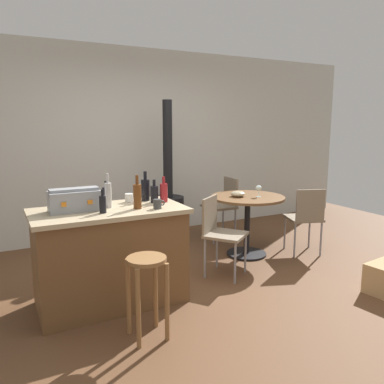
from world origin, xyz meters
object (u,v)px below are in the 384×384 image
at_px(bottle_5, 154,194).
at_px(folding_chair_far, 306,216).
at_px(dining_table, 247,210).
at_px(toolbox, 75,200).
at_px(bottle_6, 108,194).
at_px(cup_1, 158,204).
at_px(kitchen_island, 110,256).
at_px(bottle_2, 103,204).
at_px(folding_chair_left, 223,203).
at_px(wine_glass, 259,188).
at_px(folding_chair_near, 220,230).
at_px(serving_bowl, 238,194).
at_px(cup_0, 129,198).
at_px(bottle_1, 106,195).
at_px(bottle_4, 137,196).
at_px(bottle_0, 145,189).
at_px(wooden_stool, 147,281).
at_px(bottle_3, 164,192).
at_px(wood_stove, 168,207).

bearing_deg(bottle_5, folding_chair_far, 3.32).
bearing_deg(dining_table, toolbox, -167.76).
height_order(bottle_6, cup_1, bottle_6).
relative_size(kitchen_island, bottle_2, 6.59).
bearing_deg(folding_chair_left, wine_glass, -90.60).
bearing_deg(folding_chair_near, wine_glass, 22.16).
relative_size(bottle_6, serving_bowl, 1.73).
bearing_deg(cup_0, folding_chair_far, -0.19).
relative_size(bottle_1, wine_glass, 1.52).
distance_m(folding_chair_far, cup_1, 2.23).
distance_m(kitchen_island, bottle_4, 0.61).
bearing_deg(toolbox, folding_chair_far, 3.05).
distance_m(folding_chair_left, bottle_1, 2.23).
height_order(toolbox, bottle_5, bottle_5).
bearing_deg(bottle_0, folding_chair_near, -5.78).
relative_size(bottle_0, bottle_5, 1.31).
bearing_deg(bottle_4, folding_chair_left, 37.59).
relative_size(folding_chair_near, bottle_4, 2.84).
bearing_deg(kitchen_island, folding_chair_near, 5.56).
relative_size(wooden_stool, folding_chair_near, 0.75).
distance_m(bottle_6, cup_1, 0.46).
distance_m(bottle_1, bottle_3, 0.54).
relative_size(folding_chair_far, cup_1, 7.82).
bearing_deg(serving_bowl, bottle_5, -159.84).
height_order(kitchen_island, bottle_1, bottle_1).
bearing_deg(wine_glass, folding_chair_left, 89.40).
height_order(dining_table, cup_0, cup_0).
height_order(wood_stove, bottle_3, wood_stove).
bearing_deg(cup_1, bottle_1, 129.30).
height_order(wood_stove, bottle_1, wood_stove).
relative_size(kitchen_island, wine_glass, 9.36).
bearing_deg(toolbox, bottle_1, 29.62).
distance_m(wood_stove, bottle_3, 1.72).
distance_m(cup_1, wine_glass, 1.70).
bearing_deg(serving_bowl, bottle_3, -157.74).
height_order(dining_table, bottle_0, bottle_0).
relative_size(folding_chair_far, bottle_6, 2.74).
xyz_separation_m(folding_chair_left, cup_0, (-1.72, -1.03, 0.40)).
distance_m(bottle_0, bottle_2, 0.62).
bearing_deg(folding_chair_far, bottle_6, -176.72).
relative_size(folding_chair_near, bottle_5, 3.86).
distance_m(folding_chair_left, bottle_3, 1.90).
relative_size(wooden_stool, serving_bowl, 3.58).
distance_m(dining_table, wood_stove, 1.21).
xyz_separation_m(folding_chair_far, bottle_4, (-2.31, -0.31, 0.50)).
bearing_deg(bottle_1, bottle_2, -109.53).
bearing_deg(wine_glass, serving_bowl, 149.08).
bearing_deg(bottle_3, kitchen_island, -174.21).
bearing_deg(bottle_1, wooden_stool, -87.53).
xyz_separation_m(bottle_0, bottle_1, (-0.38, 0.03, -0.03)).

